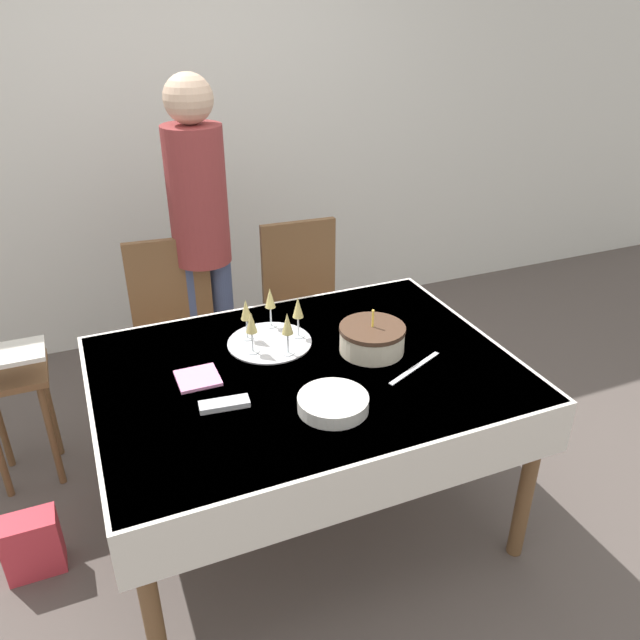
{
  "coord_description": "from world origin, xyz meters",
  "views": [
    {
      "loc": [
        -0.71,
        -1.85,
        2.0
      ],
      "look_at": [
        0.11,
        0.12,
        0.88
      ],
      "focal_mm": 35.0,
      "sensor_mm": 36.0,
      "label": 1
    }
  ],
  "objects_px": {
    "dining_chair_far_right": "(306,307)",
    "high_chair": "(14,390)",
    "gift_bag": "(32,545)",
    "dining_chair_far_left": "(176,331)",
    "plate_stack_main": "(333,403)",
    "champagne_tray": "(270,326)",
    "person_standing": "(200,220)",
    "birthday_cake": "(372,339)"
  },
  "relations": [
    {
      "from": "dining_chair_far_right",
      "to": "birthday_cake",
      "type": "relative_size",
      "value": 3.78
    },
    {
      "from": "dining_chair_far_left",
      "to": "plate_stack_main",
      "type": "distance_m",
      "value": 1.24
    },
    {
      "from": "dining_chair_far_left",
      "to": "high_chair",
      "type": "xyz_separation_m",
      "value": [
        -0.74,
        -0.16,
        -0.05
      ]
    },
    {
      "from": "dining_chair_far_left",
      "to": "plate_stack_main",
      "type": "xyz_separation_m",
      "value": [
        0.32,
        -1.17,
        0.25
      ]
    },
    {
      "from": "dining_chair_far_left",
      "to": "gift_bag",
      "type": "bearing_deg",
      "value": -135.02
    },
    {
      "from": "dining_chair_far_right",
      "to": "high_chair",
      "type": "relative_size",
      "value": 1.36
    },
    {
      "from": "dining_chair_far_left",
      "to": "high_chair",
      "type": "distance_m",
      "value": 0.76
    },
    {
      "from": "dining_chair_far_left",
      "to": "birthday_cake",
      "type": "distance_m",
      "value": 1.11
    },
    {
      "from": "dining_chair_far_right",
      "to": "plate_stack_main",
      "type": "bearing_deg",
      "value": -107.05
    },
    {
      "from": "plate_stack_main",
      "to": "person_standing",
      "type": "bearing_deg",
      "value": 95.73
    },
    {
      "from": "birthday_cake",
      "to": "high_chair",
      "type": "distance_m",
      "value": 1.57
    },
    {
      "from": "dining_chair_far_right",
      "to": "person_standing",
      "type": "distance_m",
      "value": 0.71
    },
    {
      "from": "champagne_tray",
      "to": "dining_chair_far_right",
      "type": "bearing_deg",
      "value": 58.36
    },
    {
      "from": "high_chair",
      "to": "gift_bag",
      "type": "height_order",
      "value": "high_chair"
    },
    {
      "from": "dining_chair_far_left",
      "to": "person_standing",
      "type": "relative_size",
      "value": 0.57
    },
    {
      "from": "birthday_cake",
      "to": "champagne_tray",
      "type": "bearing_deg",
      "value": 148.2
    },
    {
      "from": "plate_stack_main",
      "to": "person_standing",
      "type": "relative_size",
      "value": 0.14
    },
    {
      "from": "gift_bag",
      "to": "dining_chair_far_left",
      "type": "bearing_deg",
      "value": 44.98
    },
    {
      "from": "champagne_tray",
      "to": "plate_stack_main",
      "type": "relative_size",
      "value": 1.4
    },
    {
      "from": "plate_stack_main",
      "to": "gift_bag",
      "type": "bearing_deg",
      "value": 157.87
    },
    {
      "from": "person_standing",
      "to": "champagne_tray",
      "type": "bearing_deg",
      "value": -84.13
    },
    {
      "from": "champagne_tray",
      "to": "high_chair",
      "type": "height_order",
      "value": "champagne_tray"
    },
    {
      "from": "plate_stack_main",
      "to": "dining_chair_far_left",
      "type": "bearing_deg",
      "value": 105.4
    },
    {
      "from": "dining_chair_far_left",
      "to": "person_standing",
      "type": "bearing_deg",
      "value": 34.57
    },
    {
      "from": "plate_stack_main",
      "to": "high_chair",
      "type": "bearing_deg",
      "value": 136.5
    },
    {
      "from": "dining_chair_far_right",
      "to": "high_chair",
      "type": "bearing_deg",
      "value": -173.4
    },
    {
      "from": "birthday_cake",
      "to": "gift_bag",
      "type": "bearing_deg",
      "value": 174.26
    },
    {
      "from": "gift_bag",
      "to": "dining_chair_far_right",
      "type": "bearing_deg",
      "value": 27.48
    },
    {
      "from": "dining_chair_far_right",
      "to": "birthday_cake",
      "type": "xyz_separation_m",
      "value": [
        -0.06,
        -0.88,
        0.28
      ]
    },
    {
      "from": "dining_chair_far_left",
      "to": "champagne_tray",
      "type": "xyz_separation_m",
      "value": [
        0.27,
        -0.66,
        0.3
      ]
    },
    {
      "from": "champagne_tray",
      "to": "gift_bag",
      "type": "height_order",
      "value": "champagne_tray"
    },
    {
      "from": "birthday_cake",
      "to": "dining_chair_far_right",
      "type": "bearing_deg",
      "value": 85.78
    },
    {
      "from": "dining_chair_far_right",
      "to": "birthday_cake",
      "type": "bearing_deg",
      "value": -94.22
    },
    {
      "from": "dining_chair_far_left",
      "to": "champagne_tray",
      "type": "bearing_deg",
      "value": -67.57
    },
    {
      "from": "plate_stack_main",
      "to": "high_chair",
      "type": "distance_m",
      "value": 1.49
    },
    {
      "from": "dining_chair_far_right",
      "to": "high_chair",
      "type": "height_order",
      "value": "dining_chair_far_right"
    },
    {
      "from": "dining_chair_far_right",
      "to": "gift_bag",
      "type": "xyz_separation_m",
      "value": [
        -1.42,
        -0.74,
        -0.41
      ]
    },
    {
      "from": "dining_chair_far_left",
      "to": "champagne_tray",
      "type": "height_order",
      "value": "dining_chair_far_left"
    },
    {
      "from": "birthday_cake",
      "to": "high_chair",
      "type": "height_order",
      "value": "birthday_cake"
    },
    {
      "from": "champagne_tray",
      "to": "gift_bag",
      "type": "bearing_deg",
      "value": -175.67
    },
    {
      "from": "dining_chair_far_right",
      "to": "champagne_tray",
      "type": "distance_m",
      "value": 0.83
    },
    {
      "from": "birthday_cake",
      "to": "high_chair",
      "type": "relative_size",
      "value": 0.36
    }
  ]
}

